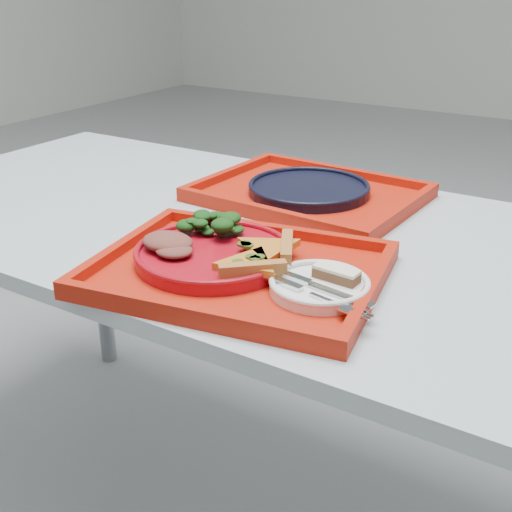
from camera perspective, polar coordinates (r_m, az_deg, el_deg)
name	(u,v)px	position (r m, az deg, el deg)	size (l,w,h in m)	color
ground	(235,504)	(1.70, -1.89, -21.18)	(10.00, 10.00, 0.00)	gray
table	(230,254)	(1.31, -2.29, 0.20)	(1.60, 0.80, 0.75)	#A6B2BA
tray_main	(238,274)	(1.03, -1.58, -1.59)	(0.45, 0.35, 0.01)	#AB1909
tray_far	(309,196)	(1.40, 4.71, 5.32)	(0.45, 0.35, 0.01)	#AB1909
dinner_plate	(214,256)	(1.06, -3.78, 0.01)	(0.26, 0.26, 0.02)	#9F0A17
side_plate	(319,288)	(0.96, 5.66, -2.85)	(0.15, 0.15, 0.01)	white
navy_plate	(309,190)	(1.39, 4.72, 5.87)	(0.26, 0.26, 0.02)	black
pizza_slice_a	(249,261)	(1.00, -0.60, -0.47)	(0.12, 0.10, 0.02)	orange
pizza_slice_b	(268,246)	(1.05, 1.06, 0.87)	(0.12, 0.11, 0.02)	orange
salad_heap	(212,221)	(1.13, -3.97, 3.11)	(0.09, 0.08, 0.04)	black
meat_portion	(168,242)	(1.07, -7.86, 1.26)	(0.09, 0.07, 0.03)	brown
dessert_bar	(336,274)	(0.97, 7.16, -1.58)	(0.07, 0.03, 0.02)	#502E1A
knife	(319,286)	(0.95, 5.59, -2.68)	(0.18, 0.02, 0.01)	silver
fork	(309,293)	(0.93, 4.77, -3.27)	(0.18, 0.02, 0.01)	silver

